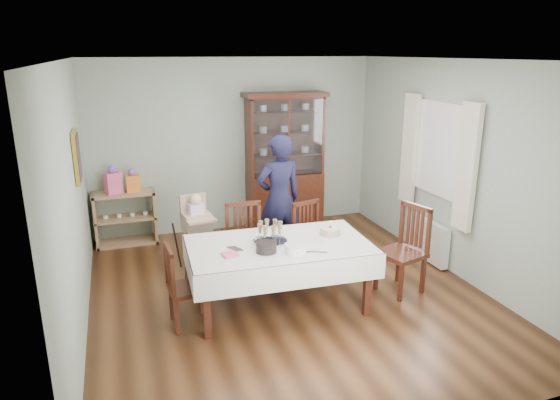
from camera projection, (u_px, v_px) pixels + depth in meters
name	position (u px, v px, depth m)	size (l,w,h in m)	color
floor	(287.00, 292.00, 5.99)	(5.00, 5.00, 0.00)	#593319
room_shell	(273.00, 145.00, 5.99)	(5.00, 5.00, 5.00)	#9EAA99
dining_table	(279.00, 275.00, 5.57)	(2.06, 1.25, 0.76)	#461F11
china_cabinet	(285.00, 160.00, 7.95)	(1.30, 0.48, 2.18)	#461F11
sideboard	(126.00, 218.00, 7.42)	(0.90, 0.38, 0.80)	tan
picture_frame	(77.00, 157.00, 5.57)	(0.04, 0.48, 0.58)	gold
window	(440.00, 150.00, 6.50)	(0.04, 1.02, 1.22)	white
curtain_left	(467.00, 168.00, 5.94)	(0.07, 0.30, 1.55)	silver
curtain_right	(410.00, 149.00, 7.07)	(0.07, 0.30, 1.55)	silver
radiator	(428.00, 240.00, 6.84)	(0.10, 0.80, 0.55)	white
chair_far_left	(247.00, 263.00, 6.07)	(0.50, 0.50, 1.03)	#461F11
chair_far_right	(313.00, 255.00, 6.37)	(0.53, 0.53, 0.96)	#461F11
chair_end_left	(188.00, 301.00, 5.23)	(0.43, 0.43, 0.90)	#461F11
chair_end_right	(401.00, 266.00, 5.97)	(0.58, 0.58, 1.05)	#461F11
woman	(279.00, 199.00, 6.69)	(0.64, 0.42, 1.75)	black
high_chair	(198.00, 241.00, 6.51)	(0.52, 0.52, 1.04)	black
champagne_tray	(270.00, 236.00, 5.48)	(0.39, 0.39, 0.23)	silver
birthday_cake	(330.00, 232.00, 5.68)	(0.26, 0.26, 0.18)	white
plate_stack_dark	(266.00, 247.00, 5.23)	(0.22, 0.22, 0.11)	black
plate_stack_white	(296.00, 249.00, 5.19)	(0.22, 0.22, 0.09)	white
napkin_stack	(230.00, 255.00, 5.14)	(0.15, 0.15, 0.02)	#F35989
cutlery	(231.00, 249.00, 5.30)	(0.12, 0.18, 0.01)	silver
cake_knife	(313.00, 252.00, 5.22)	(0.30, 0.03, 0.01)	silver
gift_bag_pink	(113.00, 181.00, 7.19)	(0.26, 0.22, 0.42)	#F35989
gift_bag_orange	(133.00, 181.00, 7.28)	(0.20, 0.14, 0.36)	orange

